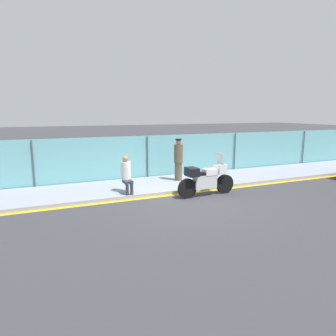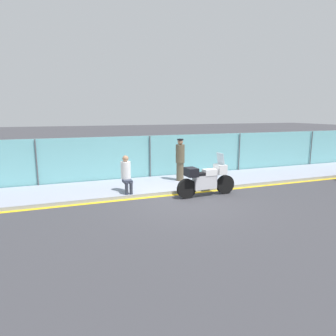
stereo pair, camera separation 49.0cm
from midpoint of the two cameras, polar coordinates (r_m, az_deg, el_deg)
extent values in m
plane|color=#38383D|center=(10.18, 1.61, -6.39)|extent=(120.00, 120.00, 0.00)
cube|color=#8E93A3|center=(12.23, -2.92, -3.19)|extent=(34.44, 2.70, 0.13)
cube|color=gold|center=(10.95, -0.31, -5.15)|extent=(34.44, 0.18, 0.01)
cube|color=#6BB2B7|center=(13.39, -5.09, 1.97)|extent=(32.72, 0.08, 1.95)
cylinder|color=#4C4C51|center=(12.67, -25.29, 0.49)|extent=(0.05, 0.05, 1.95)
cylinder|color=#4C4C51|center=(13.30, -4.95, 1.91)|extent=(0.05, 0.05, 1.95)
cylinder|color=#4C4C51|center=(15.37, 11.72, 2.90)|extent=(0.05, 0.05, 1.95)
cylinder|color=#4C4C51|center=(18.39, 23.71, 3.46)|extent=(0.05, 0.05, 1.95)
cylinder|color=black|center=(11.29, 9.52, -3.00)|extent=(0.70, 0.17, 0.70)
cylinder|color=black|center=(10.48, 2.37, -3.92)|extent=(0.70, 0.17, 0.70)
cube|color=silver|center=(10.78, 5.74, -2.58)|extent=(0.88, 0.32, 0.50)
cube|color=white|center=(10.83, 6.78, -0.71)|extent=(0.53, 0.33, 0.22)
cube|color=black|center=(10.67, 5.33, -1.07)|extent=(0.61, 0.31, 0.10)
cube|color=white|center=(11.03, 8.60, -0.12)|extent=(0.34, 0.49, 0.34)
cube|color=silver|center=(10.97, 8.66, 1.83)|extent=(0.12, 0.42, 0.42)
cube|color=black|center=(10.43, 3.24, -0.75)|extent=(0.38, 0.52, 0.30)
cylinder|color=brown|center=(12.64, 0.86, -0.67)|extent=(0.30, 0.30, 0.76)
cylinder|color=brown|center=(12.52, 0.87, 2.75)|extent=(0.37, 0.37, 0.76)
sphere|color=#A37556|center=(12.46, 0.87, 5.01)|extent=(0.23, 0.23, 0.23)
cylinder|color=black|center=(12.45, 0.88, 5.46)|extent=(0.27, 0.27, 0.05)
cylinder|color=#2D3342|center=(10.53, -9.10, -4.00)|extent=(0.11, 0.11, 0.44)
cylinder|color=#2D3342|center=(10.57, -8.25, -3.92)|extent=(0.11, 0.11, 0.44)
cube|color=#2D3342|center=(10.71, -9.00, -2.56)|extent=(0.30, 0.44, 0.10)
cylinder|color=white|center=(10.84, -9.34, -0.46)|extent=(0.36, 0.36, 0.62)
sphere|color=#A37556|center=(10.77, -9.41, 1.73)|extent=(0.22, 0.22, 0.22)
camera|label=1|loc=(0.25, -91.28, -0.24)|focal=32.00mm
camera|label=2|loc=(0.25, 88.72, 0.24)|focal=32.00mm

